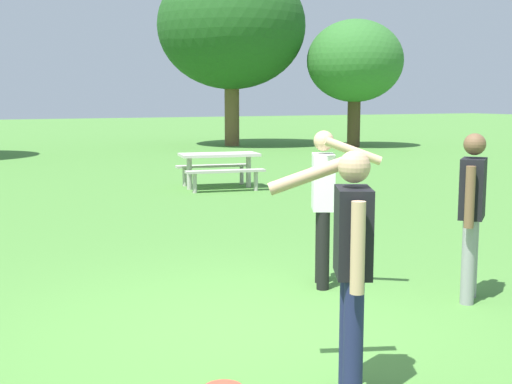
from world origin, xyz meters
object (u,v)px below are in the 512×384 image
person_thrower (350,254)px  person_bystander (472,206)px  tree_far_right (232,26)px  person_catcher (324,196)px  tree_slender_mid (355,62)px  picnic_table_near (219,163)px

person_thrower → person_bystander: same height
person_bystander → tree_far_right: (6.80, 20.68, 3.87)m
tree_far_right → person_catcher: bearing=-111.7°
person_catcher → tree_far_right: tree_far_right is taller
person_catcher → person_bystander: 1.47m
person_thrower → tree_slender_mid: 23.43m
person_thrower → person_bystander: size_ratio=1.00×
person_thrower → picnic_table_near: 10.54m
picnic_table_near → tree_far_right: bearing=64.5°
person_catcher → picnic_table_near: 7.94m
person_bystander → picnic_table_near: 8.80m
person_catcher → tree_slender_mid: 20.81m
person_thrower → person_catcher: (1.25, 2.33, 0.00)m
person_bystander → tree_far_right: size_ratio=0.22×
person_thrower → tree_slender_mid: tree_slender_mid is taller
person_thrower → tree_slender_mid: (13.19, 19.21, 2.42)m
person_bystander → tree_slender_mid: 21.16m
picnic_table_near → tree_slender_mid: bearing=43.2°
person_thrower → person_catcher: same height
picnic_table_near → tree_far_right: size_ratio=0.26×
picnic_table_near → tree_slender_mid: size_ratio=0.38×
person_bystander → person_thrower: bearing=-150.9°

